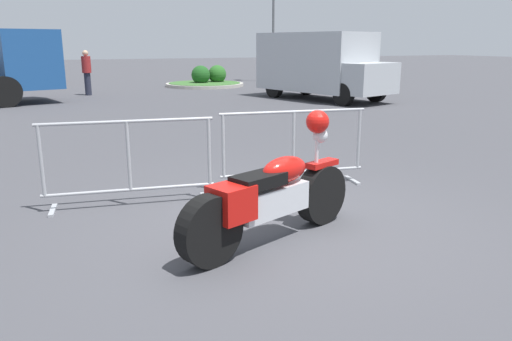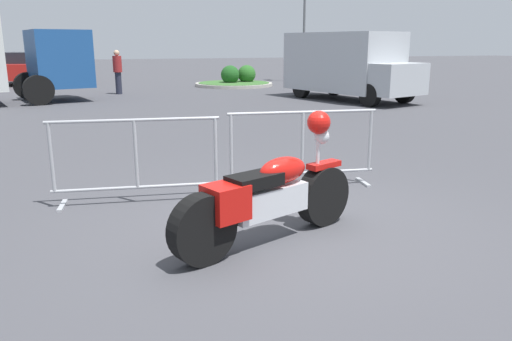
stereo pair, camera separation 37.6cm
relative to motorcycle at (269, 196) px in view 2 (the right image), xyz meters
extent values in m
plane|color=#424247|center=(0.39, 0.37, -0.49)|extent=(120.00, 120.00, 0.00)
cylinder|color=black|center=(0.74, 0.29, -0.16)|extent=(0.68, 0.41, 0.66)
cylinder|color=black|center=(-0.74, -0.29, -0.16)|extent=(0.68, 0.41, 0.66)
cube|color=silver|center=(0.00, 0.00, -0.05)|extent=(0.89, 0.55, 0.29)
ellipsoid|color=red|center=(0.17, 0.07, 0.23)|extent=(0.63, 0.46, 0.27)
cube|color=black|center=(-0.17, -0.07, 0.19)|extent=(0.60, 0.47, 0.12)
cube|color=red|center=(-0.50, -0.20, 0.05)|extent=(0.47, 0.44, 0.33)
cube|color=red|center=(0.74, 0.29, 0.19)|extent=(0.44, 0.29, 0.06)
cylinder|color=silver|center=(0.65, 0.26, 0.33)|extent=(0.05, 0.05, 0.46)
sphere|color=silver|center=(0.69, 0.27, 0.51)|extent=(0.16, 0.16, 0.16)
sphere|color=red|center=(0.65, 0.26, 0.67)|extent=(0.25, 0.25, 0.25)
cylinder|color=#9EA0A5|center=(-1.12, 1.73, 0.56)|extent=(2.07, 0.32, 0.04)
cylinder|color=#9EA0A5|center=(-1.12, 1.73, -0.29)|extent=(2.07, 0.32, 0.04)
cylinder|color=#9EA0A5|center=(-2.10, 1.86, 0.14)|extent=(0.05, 0.05, 0.85)
cylinder|color=#9EA0A5|center=(-1.12, 1.73, 0.14)|extent=(0.05, 0.05, 0.85)
cylinder|color=#9EA0A5|center=(-0.14, 1.60, 0.14)|extent=(0.05, 0.05, 0.85)
cube|color=#9EA0A5|center=(-2.03, 1.85, -0.47)|extent=(0.12, 0.44, 0.03)
cube|color=#9EA0A5|center=(-0.21, 1.61, -0.47)|extent=(0.12, 0.44, 0.03)
cylinder|color=#9EA0A5|center=(1.12, 1.73, 0.56)|extent=(2.07, 0.32, 0.04)
cylinder|color=#9EA0A5|center=(1.12, 1.73, -0.29)|extent=(2.07, 0.32, 0.04)
cylinder|color=#9EA0A5|center=(0.14, 1.86, 0.14)|extent=(0.05, 0.05, 0.85)
cylinder|color=#9EA0A5|center=(1.12, 1.73, 0.14)|extent=(0.05, 0.05, 0.85)
cylinder|color=#9EA0A5|center=(2.10, 1.60, 0.14)|extent=(0.05, 0.05, 0.85)
cube|color=#9EA0A5|center=(0.21, 1.85, -0.47)|extent=(0.12, 0.44, 0.03)
cube|color=#9EA0A5|center=(2.03, 1.61, -0.47)|extent=(0.12, 0.44, 0.03)
cube|color=#1E4C8C|center=(-2.46, 14.29, 0.94)|extent=(2.29, 2.56, 1.90)
cylinder|color=black|center=(-3.60, 15.00, -0.01)|extent=(1.00, 0.51, 0.96)
cylinder|color=black|center=(-3.12, 13.12, -0.01)|extent=(1.00, 0.51, 0.96)
cube|color=#B2B7BC|center=(6.97, 11.60, 0.82)|extent=(3.13, 4.51, 2.00)
cube|color=#B2B7BC|center=(7.71, 9.21, 0.35)|extent=(2.08, 1.42, 1.00)
cylinder|color=black|center=(8.40, 9.84, -0.13)|extent=(0.44, 0.76, 0.72)
cylinder|color=black|center=(6.79, 9.34, -0.13)|extent=(0.44, 0.76, 0.72)
cylinder|color=black|center=(7.42, 12.99, -0.13)|extent=(0.44, 0.76, 0.72)
cylinder|color=black|center=(5.81, 12.49, -0.13)|extent=(0.44, 0.76, 0.72)
cube|color=#B21E19|center=(-4.40, 22.91, 0.15)|extent=(2.55, 4.71, 0.73)
cube|color=#1E232B|center=(-4.43, 22.75, 0.77)|extent=(2.03, 2.54, 0.52)
cylinder|color=black|center=(-4.92, 24.44, -0.15)|extent=(0.34, 0.69, 0.67)
cylinder|color=black|center=(-3.41, 24.19, -0.15)|extent=(0.34, 0.69, 0.67)
cylinder|color=black|center=(-5.40, 21.62, -0.15)|extent=(0.34, 0.69, 0.67)
cylinder|color=black|center=(-3.89, 21.37, -0.15)|extent=(0.34, 0.69, 0.67)
cylinder|color=#262838|center=(-0.44, 16.01, -0.06)|extent=(0.34, 0.34, 0.85)
cylinder|color=maroon|center=(-0.44, 16.01, 0.67)|extent=(0.48, 0.48, 0.62)
sphere|color=tan|center=(-0.44, 16.01, 1.09)|extent=(0.22, 0.22, 0.22)
cylinder|color=#ADA89E|center=(4.91, 18.26, -0.42)|extent=(3.60, 3.60, 0.14)
cylinder|color=#38662D|center=(4.91, 18.26, -0.34)|extent=(3.31, 3.31, 0.02)
sphere|color=#1E511E|center=(4.77, 18.41, 0.02)|extent=(0.87, 0.87, 0.87)
sphere|color=#286023|center=(5.67, 18.69, 0.02)|extent=(0.86, 0.86, 0.86)
cylinder|color=#595B60|center=(9.02, 19.59, 2.26)|extent=(0.12, 0.12, 5.50)
camera|label=1|loc=(-1.98, -4.31, 1.48)|focal=35.00mm
camera|label=2|loc=(-1.63, -4.45, 1.48)|focal=35.00mm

